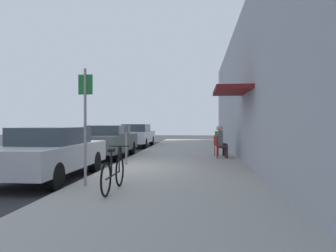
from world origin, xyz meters
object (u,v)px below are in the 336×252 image
(parked_car_2, at_px, (136,135))
(cafe_chair_0, at_px, (220,145))
(parking_meter, at_px, (126,142))
(street_sign, at_px, (85,118))
(parked_car_1, at_px, (108,141))
(cafe_chair_1, at_px, (219,144))
(parked_car_0, at_px, (50,152))
(seated_patron_0, at_px, (221,141))
(bicycle_0, at_px, (113,173))
(seated_patron_1, at_px, (220,140))

(parked_car_2, bearing_deg, cafe_chair_0, -55.81)
(parking_meter, bearing_deg, street_sign, -90.76)
(parked_car_1, xyz_separation_m, cafe_chair_1, (4.82, 0.04, -0.12))
(street_sign, xyz_separation_m, cafe_chair_0, (3.32, 6.10, -1.02))
(parked_car_0, relative_size, seated_patron_0, 3.41)
(parked_car_2, xyz_separation_m, bicycle_0, (2.25, -13.63, -0.27))
(parked_car_1, height_order, bicycle_0, parked_car_1)
(cafe_chair_0, relative_size, seated_patron_0, 0.67)
(parking_meter, relative_size, street_sign, 0.51)
(street_sign, bearing_deg, parked_car_2, 96.49)
(cafe_chair_1, bearing_deg, seated_patron_1, 19.37)
(parked_car_2, relative_size, cafe_chair_0, 5.06)
(parked_car_0, xyz_separation_m, cafe_chair_1, (4.82, 5.51, -0.11))
(parked_car_1, relative_size, seated_patron_1, 3.41)
(parked_car_2, height_order, seated_patron_1, parked_car_2)
(street_sign, distance_m, seated_patron_1, 7.75)
(parking_meter, distance_m, cafe_chair_1, 4.54)
(street_sign, distance_m, cafe_chair_1, 7.73)
(parking_meter, height_order, street_sign, street_sign)
(parking_meter, relative_size, bicycle_0, 0.77)
(parking_meter, bearing_deg, parked_car_2, 99.34)
(parked_car_0, height_order, cafe_chair_0, parked_car_0)
(parking_meter, bearing_deg, seated_patron_0, 35.02)
(parked_car_2, bearing_deg, bicycle_0, -80.61)
(street_sign, bearing_deg, seated_patron_1, 64.00)
(cafe_chair_0, xyz_separation_m, seated_patron_0, (0.06, -0.00, 0.19))
(street_sign, height_order, seated_patron_1, street_sign)
(parking_meter, relative_size, cafe_chair_0, 1.52)
(bicycle_0, relative_size, cafe_chair_0, 1.97)
(parked_car_0, xyz_separation_m, seated_patron_0, (4.88, 4.70, 0.09))
(cafe_chair_0, bearing_deg, street_sign, -118.52)
(street_sign, relative_size, seated_patron_0, 2.02)
(seated_patron_0, xyz_separation_m, seated_patron_1, (0.00, 0.82, 0.00))
(bicycle_0, xyz_separation_m, seated_patron_0, (2.62, 6.54, 0.34))
(parked_car_2, height_order, bicycle_0, parked_car_2)
(bicycle_0, bearing_deg, parking_meter, 99.50)
(street_sign, distance_m, bicycle_0, 1.45)
(parked_car_0, relative_size, bicycle_0, 2.57)
(parked_car_0, bearing_deg, bicycle_0, -39.16)
(seated_patron_1, bearing_deg, street_sign, -116.00)
(seated_patron_1, bearing_deg, parked_car_1, -179.32)
(parked_car_0, distance_m, seated_patron_0, 6.78)
(parked_car_0, distance_m, parked_car_1, 5.47)
(parked_car_2, bearing_deg, parked_car_1, -90.00)
(seated_patron_1, bearing_deg, parked_car_0, -131.43)
(street_sign, distance_m, seated_patron_0, 7.02)
(parked_car_1, distance_m, seated_patron_1, 4.88)
(bicycle_0, relative_size, seated_patron_1, 1.33)
(parked_car_1, xyz_separation_m, bicycle_0, (2.25, -7.31, -0.26))
(parked_car_0, distance_m, street_sign, 2.24)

